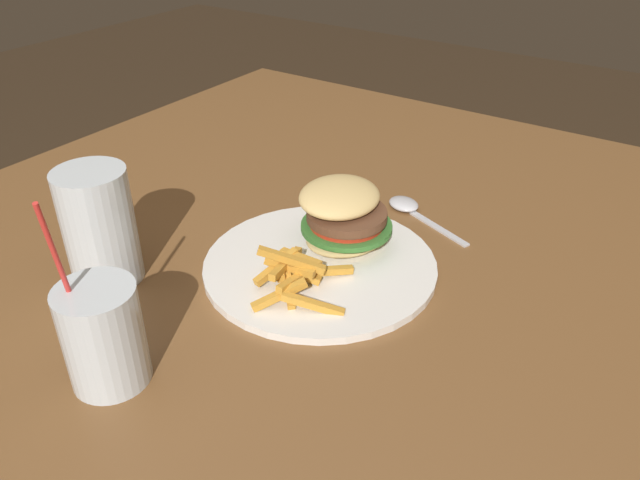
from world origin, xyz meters
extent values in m
cube|color=brown|center=(0.00, 0.00, 0.74)|extent=(1.41, 1.08, 0.03)
cylinder|color=brown|center=(0.63, 0.47, 0.36)|extent=(0.09, 0.09, 0.73)
cylinder|color=white|center=(0.05, -0.08, 0.76)|extent=(0.30, 0.30, 0.01)
ellipsoid|color=#DBB770|center=(0.11, -0.08, 0.78)|extent=(0.14, 0.12, 0.02)
cylinder|color=#38752D|center=(0.11, -0.08, 0.80)|extent=(0.15, 0.15, 0.01)
cylinder|color=red|center=(0.11, -0.08, 0.80)|extent=(0.12, 0.12, 0.01)
cylinder|color=brown|center=(0.11, -0.08, 0.81)|extent=(0.13, 0.13, 0.01)
ellipsoid|color=#DBB770|center=(0.11, -0.07, 0.83)|extent=(0.14, 0.13, 0.04)
cube|color=gold|center=(-0.01, -0.07, 0.80)|extent=(0.08, 0.03, 0.02)
cube|color=gold|center=(-0.01, -0.09, 0.79)|extent=(0.09, 0.01, 0.02)
cube|color=gold|center=(0.03, -0.10, 0.78)|extent=(0.05, 0.05, 0.01)
cube|color=gold|center=(-0.01, -0.08, 0.81)|extent=(0.05, 0.07, 0.03)
cube|color=gold|center=(0.01, -0.07, 0.79)|extent=(0.01, 0.06, 0.01)
cube|color=gold|center=(-0.03, -0.12, 0.78)|extent=(0.04, 0.07, 0.03)
cube|color=gold|center=(0.00, -0.07, 0.78)|extent=(0.03, 0.07, 0.03)
cube|color=gold|center=(-0.05, -0.09, 0.78)|extent=(0.06, 0.05, 0.03)
cube|color=gold|center=(-0.01, -0.05, 0.79)|extent=(0.07, 0.02, 0.03)
cube|color=gold|center=(-0.01, -0.07, 0.79)|extent=(0.02, 0.06, 0.01)
cube|color=gold|center=(-0.02, -0.08, 0.78)|extent=(0.07, 0.06, 0.03)
cube|color=gold|center=(-0.01, -0.05, 0.79)|extent=(0.05, 0.05, 0.01)
cylinder|color=silver|center=(-0.11, 0.13, 0.83)|extent=(0.09, 0.09, 0.15)
cylinder|color=gold|center=(-0.11, 0.13, 0.82)|extent=(0.08, 0.08, 0.12)
cylinder|color=silver|center=(-0.23, -0.01, 0.81)|extent=(0.08, 0.08, 0.11)
cylinder|color=#EFA819|center=(-0.23, -0.01, 0.80)|extent=(0.07, 0.07, 0.08)
cylinder|color=red|center=(-0.24, 0.01, 0.87)|extent=(0.04, 0.03, 0.21)
ellipsoid|color=silver|center=(0.26, -0.09, 0.77)|extent=(0.06, 0.06, 0.01)
cube|color=silver|center=(0.23, -0.16, 0.76)|extent=(0.05, 0.11, 0.00)
camera|label=1|loc=(-0.50, -0.45, 1.21)|focal=35.00mm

